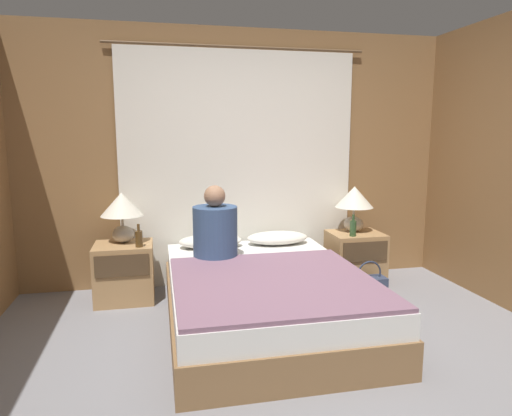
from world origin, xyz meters
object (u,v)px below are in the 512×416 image
(lamp_right, at_px, (354,201))
(person_left_in_bed, at_px, (215,230))
(lamp_left, at_px, (122,209))
(pillow_left, at_px, (211,241))
(beer_bottle_on_right_stand, at_px, (353,228))
(beer_bottle_on_left_stand, at_px, (139,238))
(pillow_right, at_px, (277,238))
(handbag_on_floor, at_px, (369,286))
(nightstand_right, at_px, (355,258))
(nightstand_left, at_px, (124,272))
(bed, at_px, (264,298))

(lamp_right, distance_m, person_left_in_bed, 1.50)
(lamp_left, height_order, pillow_left, lamp_left)
(person_left_in_bed, xyz_separation_m, beer_bottle_on_right_stand, (1.35, 0.19, -0.08))
(lamp_left, distance_m, beer_bottle_on_left_stand, 0.34)
(pillow_left, xyz_separation_m, beer_bottle_on_left_stand, (-0.64, -0.20, 0.10))
(pillow_right, bearing_deg, handbag_on_floor, -30.59)
(nightstand_right, bearing_deg, beer_bottle_on_right_stand, -125.77)
(beer_bottle_on_right_stand, bearing_deg, nightstand_left, 176.55)
(person_left_in_bed, bearing_deg, handbag_on_floor, -2.47)
(bed, xyz_separation_m, nightstand_right, (1.12, 0.77, 0.05))
(person_left_in_bed, xyz_separation_m, handbag_on_floor, (1.42, -0.06, -0.58))
(nightstand_right, distance_m, pillow_right, 0.83)
(lamp_right, distance_m, pillow_left, 1.48)
(person_left_in_bed, height_order, beer_bottle_on_right_stand, person_left_in_bed)
(beer_bottle_on_left_stand, relative_size, handbag_on_floor, 0.59)
(handbag_on_floor, bearing_deg, nightstand_left, 170.22)
(pillow_left, distance_m, person_left_in_bed, 0.43)
(lamp_right, height_order, beer_bottle_on_right_stand, lamp_right)
(bed, xyz_separation_m, nightstand_left, (-1.12, 0.77, 0.05))
(lamp_left, bearing_deg, bed, -36.98)
(beer_bottle_on_left_stand, bearing_deg, bed, -33.46)
(lamp_left, distance_m, pillow_right, 1.48)
(lamp_right, distance_m, beer_bottle_on_left_stand, 2.11)
(lamp_left, height_order, beer_bottle_on_right_stand, lamp_left)
(lamp_left, distance_m, person_left_in_bed, 0.89)
(person_left_in_bed, relative_size, beer_bottle_on_left_stand, 3.13)
(pillow_left, relative_size, beer_bottle_on_right_stand, 2.85)
(pillow_right, relative_size, beer_bottle_on_left_stand, 2.96)
(bed, xyz_separation_m, person_left_in_bed, (-0.33, 0.45, 0.47))
(bed, bearing_deg, nightstand_right, 34.61)
(nightstand_right, xyz_separation_m, lamp_left, (-2.23, 0.07, 0.57))
(pillow_left, relative_size, beer_bottle_on_left_stand, 2.96)
(bed, distance_m, lamp_left, 1.53)
(beer_bottle_on_left_stand, bearing_deg, beer_bottle_on_right_stand, 0.00)
(beer_bottle_on_right_stand, bearing_deg, lamp_left, 174.69)
(bed, distance_m, handbag_on_floor, 1.16)
(nightstand_left, xyz_separation_m, beer_bottle_on_left_stand, (0.15, -0.13, 0.34))
(pillow_right, bearing_deg, bed, -111.22)
(bed, bearing_deg, handbag_on_floor, 19.75)
(nightstand_right, bearing_deg, pillow_right, 174.94)
(nightstand_right, relative_size, pillow_left, 0.87)
(nightstand_right, height_order, lamp_right, lamp_right)
(nightstand_left, height_order, lamp_left, lamp_left)
(nightstand_right, bearing_deg, lamp_right, 90.00)
(pillow_left, bearing_deg, lamp_left, -180.00)
(beer_bottle_on_right_stand, bearing_deg, beer_bottle_on_left_stand, 180.00)
(lamp_right, height_order, person_left_in_bed, person_left_in_bed)
(person_left_in_bed, relative_size, handbag_on_floor, 1.85)
(pillow_right, relative_size, beer_bottle_on_right_stand, 2.85)
(pillow_right, bearing_deg, lamp_right, -0.00)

